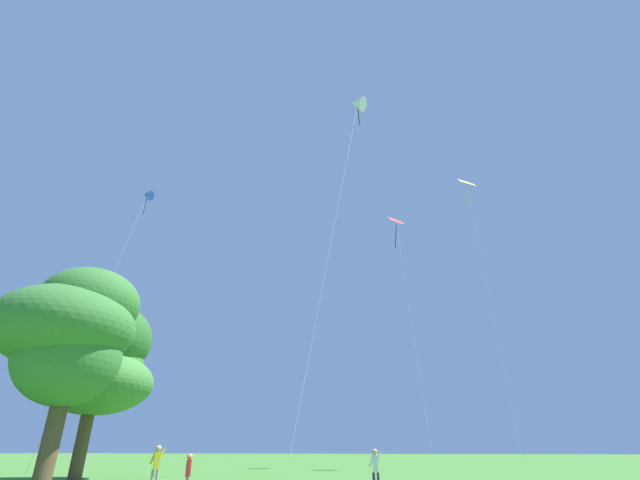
{
  "coord_description": "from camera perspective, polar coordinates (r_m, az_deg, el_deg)",
  "views": [
    {
      "loc": [
        1.71,
        -2.51,
        1.58
      ],
      "look_at": [
        -7.25,
        31.16,
        18.15
      ],
      "focal_mm": 24.79,
      "sensor_mm": 36.0,
      "label": 1
    }
  ],
  "objects": [
    {
      "name": "tree_left_oak",
      "position": [
        27.55,
        -29.38,
        -10.18
      ],
      "size": [
        7.12,
        7.12,
        10.93
      ],
      "color": "brown",
      "rests_on": "ground_plane"
    },
    {
      "name": "person_foreground_watcher",
      "position": [
        19.11,
        7.18,
        -27.1
      ],
      "size": [
        0.52,
        0.22,
        1.61
      ],
      "color": "#2D3351",
      "rests_on": "ground_plane"
    },
    {
      "name": "kite_teal_box",
      "position": [
        28.78,
        -28.69,
        -8.41
      ],
      "size": [
        1.98,
        7.76,
        9.32
      ],
      "color": "teal",
      "rests_on": "ground_plane"
    },
    {
      "name": "kite_blue_delta",
      "position": [
        42.42,
        -21.41,
        5.37
      ],
      "size": [
        1.02,
        6.38,
        22.67
      ],
      "color": "blue",
      "rests_on": "ground_plane"
    },
    {
      "name": "person_child_small",
      "position": [
        18.26,
        -16.66,
        -26.73
      ],
      "size": [
        0.26,
        0.45,
        1.45
      ],
      "color": "#665B4C",
      "rests_on": "ground_plane"
    },
    {
      "name": "kite_red_high",
      "position": [
        52.73,
        9.88,
        1.25
      ],
      "size": [
        2.94,
        11.4,
        26.98
      ],
      "color": "red",
      "rests_on": "ground_plane"
    },
    {
      "name": "person_in_blue_jacket",
      "position": [
        20.93,
        -20.38,
        -25.5
      ],
      "size": [
        0.5,
        0.41,
        1.74
      ],
      "color": "gray",
      "rests_on": "ground_plane"
    },
    {
      "name": "kite_yellow_diamond",
      "position": [
        53.56,
        18.59,
        5.9
      ],
      "size": [
        1.94,
        10.63,
        30.4
      ],
      "color": "yellow",
      "rests_on": "ground_plane"
    },
    {
      "name": "tree_right_cluster",
      "position": [
        32.76,
        -26.4,
        -13.88
      ],
      "size": [
        6.8,
        6.8,
        10.6
      ],
      "color": "brown",
      "rests_on": "ground_plane"
    },
    {
      "name": "kite_white_distant",
      "position": [
        35.05,
        4.87,
        17.1
      ],
      "size": [
        2.38,
        10.48,
        25.98
      ],
      "color": "white",
      "rests_on": "ground_plane"
    }
  ]
}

